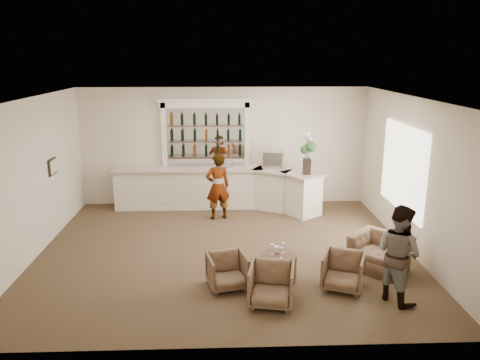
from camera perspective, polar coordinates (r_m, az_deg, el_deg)
name	(u,v)px	position (r m, az deg, el deg)	size (l,w,h in m)	color
ground	(225,251)	(10.32, -1.80, -8.64)	(8.00, 8.00, 0.00)	brown
room_shell	(232,139)	(10.33, -1.03, 4.96)	(8.04, 7.02, 3.32)	beige
bar_counter	(218,188)	(12.96, -2.65, -1.01)	(5.72, 1.80, 1.14)	white
back_bar_alcove	(206,134)	(13.05, -4.20, 5.65)	(2.64, 0.25, 3.00)	white
cocktail_table	(278,267)	(9.02, 4.67, -10.57)	(0.70, 0.70, 0.50)	#523123
sommelier	(218,186)	(12.04, -2.72, -0.79)	(0.63, 0.42, 1.74)	gray
guest	(399,253)	(8.51, 18.78, -8.47)	(0.84, 0.65, 1.73)	gray
armchair_left	(227,271)	(8.70, -1.57, -11.04)	(0.68, 0.70, 0.64)	brown
armchair_center	(271,285)	(8.17, 3.86, -12.63)	(0.75, 0.77, 0.70)	brown
armchair_right	(343,271)	(8.86, 12.47, -10.80)	(0.72, 0.74, 0.67)	brown
armchair_far	(380,253)	(9.79, 16.74, -8.48)	(1.05, 0.92, 0.69)	brown
espresso_machine	(273,160)	(12.84, 4.10, 2.50)	(0.53, 0.44, 0.46)	#B8B8BD
flower_vase	(307,151)	(12.16, 8.21, 3.55)	(0.29, 0.29, 1.10)	black
wine_glass_bar_left	(230,165)	(12.73, -1.21, 1.83)	(0.07, 0.07, 0.21)	white
wine_glass_bar_right	(237,164)	(12.89, -0.43, 2.01)	(0.07, 0.07, 0.21)	white
wine_glass_tbl_a	(272,249)	(8.89, 3.92, -8.45)	(0.07, 0.07, 0.21)	white
wine_glass_tbl_b	(283,248)	(8.96, 5.30, -8.28)	(0.07, 0.07, 0.21)	white
wine_glass_tbl_c	(282,253)	(8.76, 5.08, -8.83)	(0.07, 0.07, 0.21)	white
napkin_holder	(277,249)	(9.02, 4.48, -8.42)	(0.08, 0.08, 0.12)	white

